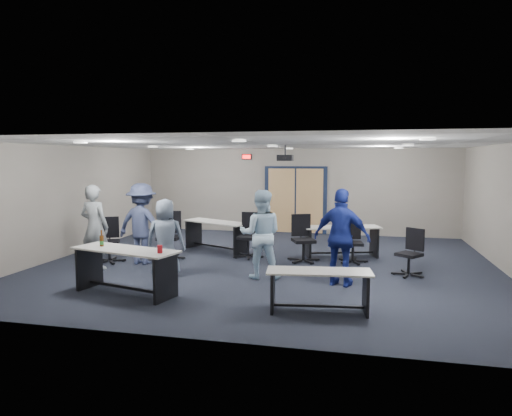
% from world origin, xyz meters
% --- Properties ---
extents(floor, '(10.00, 10.00, 0.00)m').
position_xyz_m(floor, '(0.00, 0.00, 0.00)').
color(floor, black).
rests_on(floor, ground).
extents(back_wall, '(10.00, 0.04, 2.70)m').
position_xyz_m(back_wall, '(0.00, 4.50, 1.35)').
color(back_wall, gray).
rests_on(back_wall, floor).
extents(front_wall, '(10.00, 0.04, 2.70)m').
position_xyz_m(front_wall, '(0.00, -4.50, 1.35)').
color(front_wall, gray).
rests_on(front_wall, floor).
extents(left_wall, '(0.04, 9.00, 2.70)m').
position_xyz_m(left_wall, '(-5.00, 0.00, 1.35)').
color(left_wall, gray).
rests_on(left_wall, floor).
extents(ceiling, '(10.00, 9.00, 0.04)m').
position_xyz_m(ceiling, '(0.00, 0.00, 2.70)').
color(ceiling, white).
rests_on(ceiling, back_wall).
extents(double_door, '(2.00, 0.07, 2.20)m').
position_xyz_m(double_door, '(0.00, 4.46, 1.05)').
color(double_door, '#101A31').
rests_on(double_door, back_wall).
extents(exit_sign, '(0.32, 0.07, 0.18)m').
position_xyz_m(exit_sign, '(-1.60, 4.44, 2.45)').
color(exit_sign, black).
rests_on(exit_sign, back_wall).
extents(ceiling_projector, '(0.35, 0.32, 0.37)m').
position_xyz_m(ceiling_projector, '(0.30, 0.50, 2.40)').
color(ceiling_projector, black).
rests_on(ceiling_projector, ceiling).
extents(ceiling_can_lights, '(6.24, 5.74, 0.02)m').
position_xyz_m(ceiling_can_lights, '(0.00, 0.25, 2.67)').
color(ceiling_can_lights, white).
rests_on(ceiling_can_lights, ceiling).
extents(table_front_left, '(2.08, 1.12, 1.10)m').
position_xyz_m(table_front_left, '(-1.99, -2.82, 0.56)').
color(table_front_left, '#ACAAA3').
rests_on(table_front_left, floor).
extents(table_front_right, '(1.67, 0.74, 0.65)m').
position_xyz_m(table_front_right, '(1.42, -3.04, 0.45)').
color(table_front_right, '#ACAAA3').
rests_on(table_front_right, floor).
extents(table_back_left, '(1.97, 1.35, 0.76)m').
position_xyz_m(table_back_left, '(-1.61, 1.23, 0.52)').
color(table_back_left, '#ACAAA3').
rests_on(table_back_left, floor).
extents(table_back_right, '(1.94, 1.14, 0.75)m').
position_xyz_m(table_back_right, '(1.59, 1.14, 0.51)').
color(table_back_right, '#ACAAA3').
rests_on(table_back_right, floor).
extents(chair_back_a, '(0.80, 0.80, 1.13)m').
position_xyz_m(chair_back_a, '(-2.39, -0.04, 0.57)').
color(chair_back_a, black).
rests_on(chair_back_a, floor).
extents(chair_back_b, '(0.71, 0.71, 1.08)m').
position_xyz_m(chair_back_b, '(-0.60, 0.55, 0.54)').
color(chair_back_b, black).
rests_on(chair_back_b, floor).
extents(chair_back_c, '(0.90, 0.90, 1.09)m').
position_xyz_m(chair_back_c, '(0.76, 0.39, 0.55)').
color(chair_back_c, black).
rests_on(chair_back_c, floor).
extents(chair_back_d, '(0.71, 0.71, 0.98)m').
position_xyz_m(chair_back_d, '(1.88, 0.56, 0.49)').
color(chair_back_d, black).
rests_on(chair_back_d, floor).
extents(chair_loose_left, '(0.87, 0.87, 1.03)m').
position_xyz_m(chair_loose_left, '(-3.60, -0.66, 0.52)').
color(chair_loose_left, black).
rests_on(chair_loose_left, floor).
extents(chair_loose_right, '(0.85, 0.85, 0.96)m').
position_xyz_m(chair_loose_right, '(3.01, -0.41, 0.48)').
color(chair_loose_right, black).
rests_on(chair_loose_right, floor).
extents(person_gray, '(0.71, 0.50, 1.83)m').
position_xyz_m(person_gray, '(-3.56, -1.28, 0.92)').
color(person_gray, gray).
rests_on(person_gray, floor).
extents(person_plaid, '(0.87, 0.67, 1.58)m').
position_xyz_m(person_plaid, '(-1.82, -1.50, 0.79)').
color(person_plaid, slate).
rests_on(person_plaid, floor).
extents(person_lightblue, '(0.94, 0.78, 1.77)m').
position_xyz_m(person_lightblue, '(0.10, -1.22, 0.88)').
color(person_lightblue, '#C0E3FE').
rests_on(person_lightblue, floor).
extents(person_navy, '(1.15, 0.73, 1.83)m').
position_xyz_m(person_navy, '(1.69, -1.44, 0.92)').
color(person_navy, navy).
rests_on(person_navy, floor).
extents(person_back, '(1.23, 0.77, 1.83)m').
position_xyz_m(person_back, '(-2.79, -0.60, 0.92)').
color(person_back, '#3A4368').
rests_on(person_back, floor).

